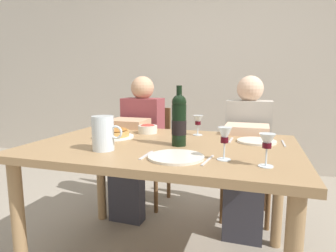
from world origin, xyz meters
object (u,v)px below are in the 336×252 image
(dinner_plate_left_setting, at_px, (176,157))
(chair_left, at_px, (148,148))
(dinner_plate_right_setting, at_px, (257,141))
(diner_left, at_px, (138,141))
(diner_right, at_px, (247,149))
(wine_glass_right_diner, at_px, (225,137))
(wine_glass_left_diner, at_px, (198,121))
(water_pitcher, at_px, (103,135))
(wine_glass_centre, at_px, (267,143))
(baked_tart, at_px, (113,133))
(salad_bowl, at_px, (148,128))
(chair_right, at_px, (248,156))
(wine_bottle, at_px, (179,120))
(dining_table, at_px, (163,159))

(dinner_plate_left_setting, relative_size, chair_left, 0.31)
(dinner_plate_right_setting, distance_m, diner_left, 1.08)
(dinner_plate_left_setting, bearing_deg, diner_right, 72.38)
(wine_glass_right_diner, bearing_deg, dinner_plate_left_setting, -170.29)
(wine_glass_left_diner, relative_size, chair_left, 0.15)
(water_pitcher, relative_size, chair_left, 0.21)
(wine_glass_centre, bearing_deg, dinner_plate_left_setting, 177.86)
(wine_glass_centre, bearing_deg, wine_glass_left_diner, 124.32)
(baked_tart, height_order, salad_bowl, salad_bowl)
(salad_bowl, bearing_deg, dinner_plate_right_setting, -6.83)
(diner_left, distance_m, chair_right, 0.94)
(wine_bottle, relative_size, diner_left, 0.29)
(diner_left, xyz_separation_m, chair_right, (0.90, 0.21, -0.12))
(water_pitcher, relative_size, salad_bowl, 1.36)
(salad_bowl, distance_m, diner_left, 0.48)
(wine_glass_left_diner, distance_m, diner_right, 0.51)
(chair_right, bearing_deg, chair_left, -1.21)
(diner_left, bearing_deg, chair_right, -165.50)
(salad_bowl, height_order, diner_left, diner_left)
(diner_right, bearing_deg, baked_tart, 34.88)
(wine_glass_right_diner, bearing_deg, baked_tart, 156.50)
(wine_glass_right_diner, height_order, chair_right, wine_glass_right_diner)
(diner_left, bearing_deg, water_pitcher, 104.02)
(water_pitcher, bearing_deg, dinner_plate_right_setting, 30.42)
(dining_table, xyz_separation_m, diner_left, (-0.45, 0.67, -0.05))
(dining_table, bearing_deg, water_pitcher, -136.19)
(wine_glass_right_diner, bearing_deg, wine_glass_centre, -16.12)
(water_pitcher, distance_m, wine_glass_right_diner, 0.62)
(chair_left, relative_size, diner_right, 0.75)
(water_pitcher, xyz_separation_m, salad_bowl, (0.04, 0.54, -0.05))
(diner_left, bearing_deg, baked_tart, 99.56)
(wine_bottle, distance_m, wine_glass_left_diner, 0.34)
(salad_bowl, relative_size, dinner_plate_left_setting, 0.50)
(dining_table, xyz_separation_m, wine_glass_right_diner, (0.38, -0.24, 0.20))
(salad_bowl, height_order, chair_right, chair_right)
(wine_glass_left_diner, height_order, chair_right, wine_glass_left_diner)
(dinner_plate_right_setting, bearing_deg, wine_glass_centre, -85.25)
(wine_bottle, bearing_deg, diner_left, 128.81)
(wine_glass_centre, bearing_deg, diner_left, 136.37)
(wine_glass_right_diner, distance_m, chair_left, 1.46)
(wine_bottle, distance_m, dinner_plate_right_setting, 0.49)
(diner_right, bearing_deg, wine_bottle, 62.42)
(diner_right, bearing_deg, salad_bowl, 28.22)
(wine_glass_centre, bearing_deg, dining_table, 152.40)
(wine_glass_centre, height_order, diner_left, diner_left)
(wine_glass_left_diner, bearing_deg, salad_bowl, -175.45)
(wine_glass_right_diner, bearing_deg, wine_bottle, 140.94)
(wine_bottle, relative_size, water_pitcher, 1.86)
(chair_right, bearing_deg, salad_bowl, 41.86)
(wine_glass_centre, bearing_deg, chair_left, 129.97)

